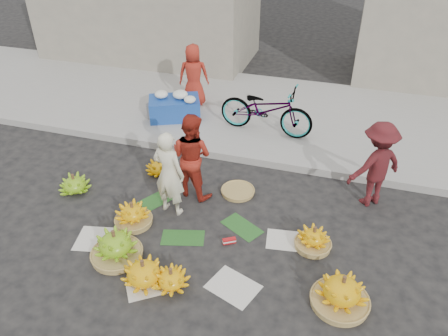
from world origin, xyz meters
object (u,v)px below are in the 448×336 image
(banana_bunch_4, at_px, (342,292))
(flower_table, at_px, (175,107))
(banana_bunch_0, at_px, (133,215))
(bicycle, at_px, (266,109))
(vendor_cream, at_px, (169,174))

(banana_bunch_4, xyz_separation_m, flower_table, (-3.93, 4.06, 0.16))
(banana_bunch_0, distance_m, banana_bunch_4, 3.32)
(flower_table, bearing_deg, bicycle, -25.70)
(banana_bunch_0, xyz_separation_m, vendor_cream, (0.45, 0.48, 0.56))
(flower_table, bearing_deg, vendor_cream, -93.08)
(banana_bunch_0, bearing_deg, flower_table, 101.24)
(banana_bunch_0, bearing_deg, bicycle, 67.61)
(bicycle, bearing_deg, banana_bunch_0, 163.25)
(banana_bunch_0, height_order, vendor_cream, vendor_cream)
(banana_bunch_4, height_order, vendor_cream, vendor_cream)
(flower_table, height_order, bicycle, bicycle)
(banana_bunch_4, distance_m, bicycle, 4.44)
(banana_bunch_0, relative_size, banana_bunch_4, 0.78)
(banana_bunch_4, relative_size, flower_table, 0.58)
(vendor_cream, height_order, flower_table, vendor_cream)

